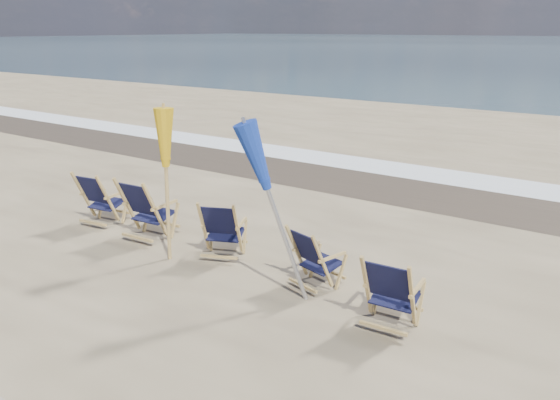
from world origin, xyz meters
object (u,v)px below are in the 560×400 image
(beach_chair_1, at_px, (155,213))
(umbrella_yellow, at_px, (164,147))
(beach_chair_2, at_px, (238,232))
(umbrella_blue, at_px, (279,159))
(beach_chair_4, at_px, (412,300))
(beach_chair_0, at_px, (108,201))
(beach_chair_3, at_px, (322,265))

(beach_chair_1, height_order, umbrella_yellow, umbrella_yellow)
(beach_chair_2, xyz_separation_m, umbrella_blue, (1.21, -0.68, 1.40))
(umbrella_yellow, height_order, umbrella_blue, umbrella_blue)
(beach_chair_4, xyz_separation_m, umbrella_yellow, (-3.88, 0.11, 1.26))
(beach_chair_1, distance_m, umbrella_yellow, 1.34)
(beach_chair_0, relative_size, umbrella_blue, 0.42)
(umbrella_yellow, relative_size, umbrella_blue, 0.94)
(beach_chair_3, height_order, umbrella_blue, umbrella_blue)
(beach_chair_0, distance_m, beach_chair_3, 4.35)
(beach_chair_0, relative_size, umbrella_yellow, 0.45)
(beach_chair_2, xyz_separation_m, beach_chair_4, (2.94, -0.59, 0.00))
(beach_chair_2, xyz_separation_m, beach_chair_3, (1.61, -0.26, -0.03))
(beach_chair_0, xyz_separation_m, beach_chair_4, (5.68, -0.42, -0.03))
(beach_chair_4, bearing_deg, beach_chair_3, -17.10)
(beach_chair_1, bearing_deg, beach_chair_3, 175.48)
(beach_chair_1, relative_size, beach_chair_4, 1.14)
(beach_chair_1, distance_m, umbrella_blue, 3.05)
(beach_chair_2, distance_m, umbrella_yellow, 1.65)
(beach_chair_2, bearing_deg, beach_chair_0, -18.97)
(beach_chair_1, relative_size, beach_chair_2, 1.15)
(beach_chair_1, relative_size, beach_chair_3, 1.22)
(beach_chair_2, bearing_deg, beach_chair_1, -13.64)
(beach_chair_4, distance_m, umbrella_yellow, 4.08)
(beach_chair_1, height_order, beach_chair_3, beach_chair_1)
(beach_chair_2, distance_m, beach_chair_4, 3.00)
(beach_chair_2, height_order, beach_chair_3, beach_chair_2)
(beach_chair_0, distance_m, umbrella_blue, 4.21)
(beach_chair_0, bearing_deg, umbrella_yellow, 162.44)
(beach_chair_3, bearing_deg, umbrella_yellow, 20.53)
(beach_chair_3, height_order, beach_chair_4, beach_chair_4)
(beach_chair_2, bearing_deg, beach_chair_3, 148.30)
(beach_chair_0, bearing_deg, beach_chair_2, 175.79)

